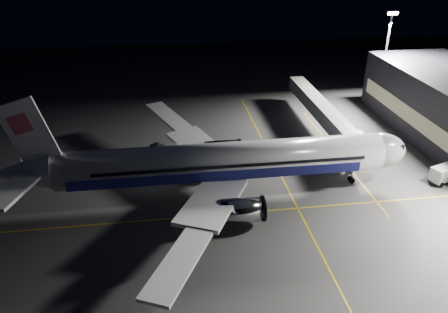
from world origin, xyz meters
The scene contains 12 objects.
ground centered at (0.00, 0.00, 0.00)m, with size 200.00×200.00×0.00m, color #4C4C4F.
guide_line_main centered at (10.00, 0.00, 0.01)m, with size 0.25×80.00×0.01m, color gold.
guide_line_cross centered at (0.00, -6.00, 0.01)m, with size 70.00×0.25×0.01m, color gold.
guide_line_side centered at (22.00, 10.00, 0.01)m, with size 0.25×40.00×0.01m, color gold.
airliner centered at (-1.08, 0.00, 5.16)m, with size 61.48×54.22×16.64m.
jet_bridge centered at (22.00, 18.06, 4.58)m, with size 3.60×34.40×6.30m.
floodlight_mast_north centered at (40.00, 31.99, 12.37)m, with size 2.40×0.68×20.70m.
service_truck centered at (35.22, -1.82, 1.47)m, with size 5.75×3.89×2.74m.
baggage_tug centered at (-10.01, 14.83, 0.82)m, with size 2.71×2.31×1.77m.
safety_cone_a centered at (6.00, 11.21, 0.33)m, with size 0.43×0.43×0.65m, color #E25109.
safety_cone_b centered at (-3.80, 4.00, 0.32)m, with size 0.43×0.43×0.65m, color #E25109.
safety_cone_c centered at (-4.07, 8.55, 0.30)m, with size 0.40×0.40×0.60m, color #E25109.
Camera 1 is at (-7.81, -56.26, 35.50)m, focal length 35.00 mm.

